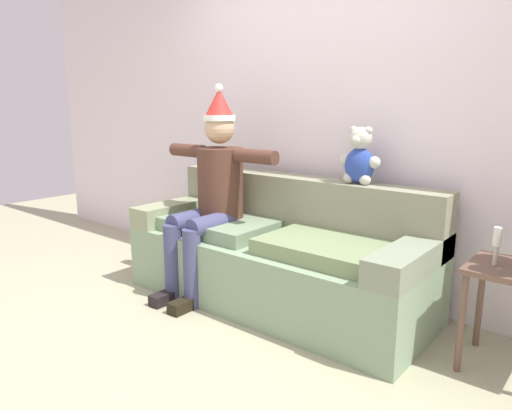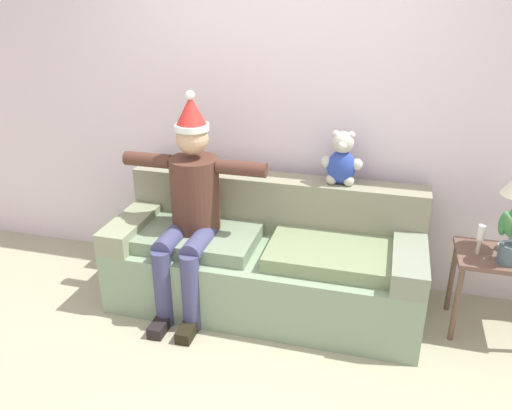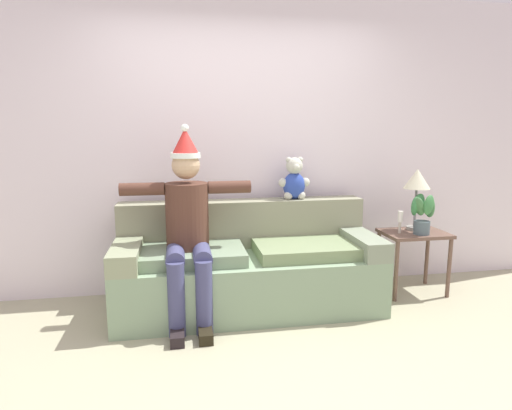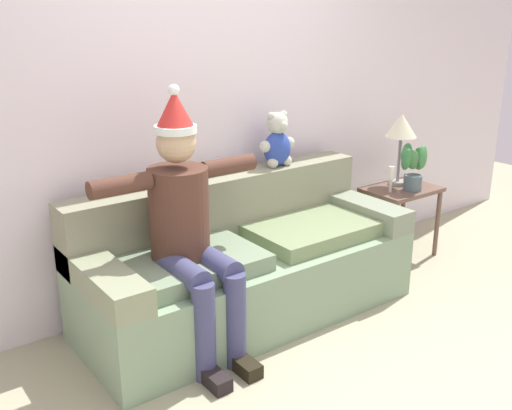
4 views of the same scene
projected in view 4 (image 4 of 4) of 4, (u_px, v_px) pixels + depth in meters
ground_plane at (358, 389)px, 3.15m from camera, size 10.00×10.00×0.00m
back_wall at (199, 99)px, 3.91m from camera, size 7.00×0.10×2.70m
couch at (244, 264)px, 3.84m from camera, size 2.17×0.85×0.88m
person_seated at (188, 223)px, 3.29m from camera, size 1.02×0.77×1.54m
teddy_bear at (278, 142)px, 4.07m from camera, size 0.29×0.17×0.38m
side_table at (401, 199)px, 4.70m from camera, size 0.57×0.41×0.57m
table_lamp at (401, 129)px, 4.61m from camera, size 0.24×0.24×0.57m
potted_plant at (413, 165)px, 4.55m from camera, size 0.24×0.25×0.38m
candle_tall at (391, 176)px, 4.52m from camera, size 0.04×0.04×0.20m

